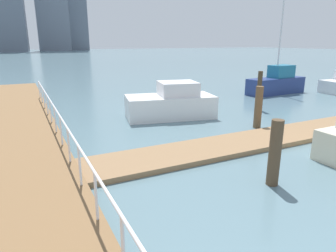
# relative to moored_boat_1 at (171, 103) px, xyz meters

# --- Properties ---
(ground_plane) EXTENTS (300.00, 300.00, 0.00)m
(ground_plane) POSITION_rel_moored_boat_1_xyz_m (-2.82, 4.75, -0.74)
(ground_plane) COLOR slate
(floating_dock) EXTENTS (15.44, 2.00, 0.18)m
(floating_dock) POSITION_rel_moored_boat_1_xyz_m (1.40, -5.24, -0.65)
(floating_dock) COLOR #93704C
(floating_dock) RESTS_ON ground_plane
(boardwalk_railing) EXTENTS (0.06, 27.42, 1.08)m
(boardwalk_railing) POSITION_rel_moored_boat_1_xyz_m (-5.97, -6.70, 0.50)
(boardwalk_railing) COLOR white
(boardwalk_railing) RESTS_ON boardwalk
(dock_piling_0) EXTENTS (0.35, 0.35, 1.94)m
(dock_piling_0) POSITION_rel_moored_boat_1_xyz_m (2.68, -3.59, 0.23)
(dock_piling_0) COLOR brown
(dock_piling_0) RESTS_ON ground_plane
(dock_piling_3) EXTENTS (0.33, 0.33, 1.89)m
(dock_piling_3) POSITION_rel_moored_boat_1_xyz_m (-1.01, -8.25, 0.20)
(dock_piling_3) COLOR brown
(dock_piling_3) RESTS_ON ground_plane
(dock_piling_4) EXTENTS (0.26, 0.26, 2.26)m
(dock_piling_4) POSITION_rel_moored_boat_1_xyz_m (5.39, -0.68, 0.39)
(dock_piling_4) COLOR #473826
(dock_piling_4) RESTS_ON ground_plane
(moored_boat_1) EXTENTS (4.91, 3.04, 1.87)m
(moored_boat_1) POSITION_rel_moored_boat_1_xyz_m (0.00, 0.00, 0.00)
(moored_boat_1) COLOR white
(moored_boat_1) RESTS_ON ground_plane
(moored_boat_5) EXTENTS (5.11, 1.76, 7.18)m
(moored_boat_5) POSITION_rel_moored_boat_1_xyz_m (10.69, 3.09, 0.10)
(moored_boat_5) COLOR navy
(moored_boat_5) RESTS_ON ground_plane
(skyline_tower_2) EXTENTS (12.93, 14.17, 36.41)m
(skyline_tower_2) POSITION_rel_moored_boat_1_xyz_m (-7.85, 121.99, 17.46)
(skyline_tower_2) COLOR slate
(skyline_tower_2) RESTS_ON ground_plane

